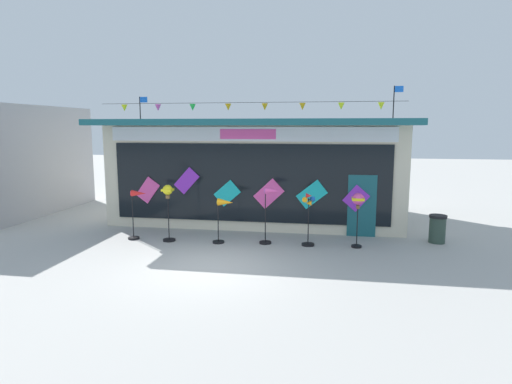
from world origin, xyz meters
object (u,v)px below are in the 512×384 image
(wind_spinner_far_left, at_px, (137,207))
(wind_spinner_center_left, at_px, (223,212))
(kite_shop_building, at_px, (260,168))
(wind_spinner_right, at_px, (308,215))
(wind_spinner_left, at_px, (168,200))
(trash_bin, at_px, (437,229))
(wind_spinner_far_right, at_px, (358,204))
(wind_spinner_center_right, at_px, (270,206))

(wind_spinner_far_left, relative_size, wind_spinner_center_left, 1.14)
(kite_shop_building, distance_m, wind_spinner_right, 4.58)
(wind_spinner_left, relative_size, wind_spinner_right, 1.10)
(wind_spinner_left, distance_m, trash_bin, 8.29)
(wind_spinner_left, relative_size, wind_spinner_far_right, 1.09)
(wind_spinner_left, bearing_deg, trash_bin, 8.31)
(kite_shop_building, relative_size, wind_spinner_left, 6.09)
(wind_spinner_left, height_order, wind_spinner_far_right, wind_spinner_left)
(kite_shop_building, bearing_deg, wind_spinner_right, -62.35)
(kite_shop_building, bearing_deg, wind_spinner_center_left, -96.48)
(wind_spinner_center_left, distance_m, trash_bin, 6.55)
(kite_shop_building, bearing_deg, wind_spinner_left, -118.05)
(wind_spinner_center_right, bearing_deg, kite_shop_building, 103.32)
(wind_spinner_left, bearing_deg, wind_spinner_far_right, 2.46)
(wind_spinner_center_left, relative_size, trash_bin, 1.61)
(wind_spinner_right, bearing_deg, wind_spinner_far_right, 2.78)
(wind_spinner_far_left, height_order, trash_bin, wind_spinner_far_left)
(wind_spinner_far_left, distance_m, wind_spinner_far_right, 6.75)
(kite_shop_building, relative_size, wind_spinner_far_right, 6.62)
(wind_spinner_center_left, xyz_separation_m, wind_spinner_right, (2.54, 0.14, -0.03))
(wind_spinner_center_right, relative_size, wind_spinner_right, 1.09)
(wind_spinner_left, bearing_deg, wind_spinner_right, 2.35)
(wind_spinner_center_left, bearing_deg, wind_spinner_far_left, 179.85)
(wind_spinner_left, relative_size, trash_bin, 2.05)
(wind_spinner_left, distance_m, wind_spinner_right, 4.30)
(wind_spinner_center_left, bearing_deg, wind_spinner_far_right, 3.08)
(trash_bin, bearing_deg, wind_spinner_right, -165.32)
(wind_spinner_center_right, bearing_deg, wind_spinner_far_left, -177.72)
(wind_spinner_far_left, xyz_separation_m, wind_spinner_center_left, (2.78, -0.01, -0.08))
(wind_spinner_center_left, relative_size, wind_spinner_far_right, 0.85)
(wind_spinner_far_left, bearing_deg, trash_bin, 7.14)
(kite_shop_building, relative_size, wind_spinner_center_right, 6.17)
(wind_spinner_center_left, height_order, wind_spinner_right, wind_spinner_right)
(wind_spinner_center_right, xyz_separation_m, wind_spinner_far_right, (2.56, 0.04, 0.12))
(wind_spinner_far_left, bearing_deg, wind_spinner_far_right, 1.75)
(wind_spinner_far_left, height_order, wind_spinner_left, wind_spinner_left)
(wind_spinner_right, relative_size, trash_bin, 1.86)
(kite_shop_building, xyz_separation_m, trash_bin, (5.95, -2.95, -1.47))
(kite_shop_building, bearing_deg, wind_spinner_far_right, -48.09)
(kite_shop_building, height_order, wind_spinner_far_left, kite_shop_building)
(wind_spinner_center_right, distance_m, wind_spinner_right, 1.17)
(kite_shop_building, xyz_separation_m, wind_spinner_center_left, (-0.47, -4.11, -0.94))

